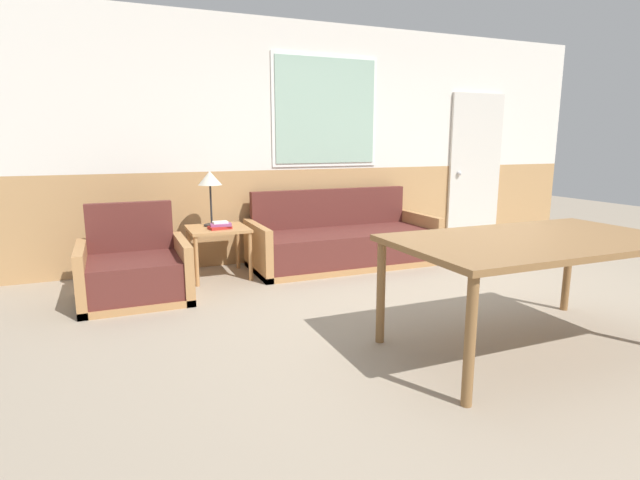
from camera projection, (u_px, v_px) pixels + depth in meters
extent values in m
plane|color=gray|center=(468.00, 325.00, 3.81)|extent=(16.00, 16.00, 0.00)
cube|color=tan|center=(330.00, 212.00, 6.08)|extent=(7.20, 0.06, 1.06)
cube|color=silver|center=(330.00, 98.00, 5.82)|extent=(7.20, 0.06, 1.64)
cube|color=white|center=(326.00, 111.00, 5.79)|extent=(1.32, 0.01, 1.27)
cube|color=#99BCA8|center=(326.00, 111.00, 5.78)|extent=(1.24, 0.02, 1.19)
cube|color=#B27F4C|center=(344.00, 263.00, 5.65)|extent=(2.08, 0.86, 0.06)
cube|color=#5B2823|center=(345.00, 246.00, 5.59)|extent=(1.92, 0.78, 0.33)
cube|color=#5B2823|center=(330.00, 208.00, 5.88)|extent=(1.92, 0.10, 0.44)
cube|color=#B27F4C|center=(258.00, 250.00, 5.22)|extent=(0.08, 0.86, 0.53)
cube|color=#B27F4C|center=(419.00, 236.00, 5.98)|extent=(0.08, 0.86, 0.53)
cube|color=#B27F4C|center=(137.00, 296.00, 4.42)|extent=(0.92, 0.81, 0.06)
cube|color=#5B2823|center=(135.00, 277.00, 4.37)|extent=(0.76, 0.73, 0.32)
cube|color=#5B2823|center=(130.00, 227.00, 4.63)|extent=(0.76, 0.10, 0.45)
cube|color=#B27F4C|center=(82.00, 277.00, 4.22)|extent=(0.08, 0.81, 0.52)
cube|color=#B27F4C|center=(183.00, 267.00, 4.53)|extent=(0.08, 0.81, 0.52)
cube|color=#B27F4C|center=(218.00, 229.00, 5.08)|extent=(0.59, 0.59, 0.03)
cylinder|color=#B27F4C|center=(197.00, 262.00, 4.79)|extent=(0.04, 0.04, 0.49)
cylinder|color=#B27F4C|center=(250.00, 257.00, 4.99)|extent=(0.04, 0.04, 0.49)
cylinder|color=#B27F4C|center=(188.00, 251.00, 5.27)|extent=(0.04, 0.04, 0.49)
cylinder|color=#B27F4C|center=(238.00, 247.00, 5.47)|extent=(0.04, 0.04, 0.49)
cylinder|color=#262628|center=(212.00, 225.00, 5.15)|extent=(0.16, 0.16, 0.02)
cylinder|color=#262628|center=(211.00, 205.00, 5.11)|extent=(0.02, 0.02, 0.40)
cone|color=beige|center=(210.00, 178.00, 5.06)|extent=(0.24, 0.24, 0.14)
cube|color=#B22823|center=(220.00, 228.00, 4.98)|extent=(0.23, 0.17, 0.03)
cube|color=#994C84|center=(221.00, 225.00, 4.98)|extent=(0.22, 0.15, 0.03)
cube|color=white|center=(220.00, 222.00, 4.98)|extent=(0.14, 0.11, 0.02)
cube|color=olive|center=(535.00, 241.00, 3.27)|extent=(1.88, 1.05, 0.04)
cylinder|color=olive|center=(470.00, 342.00, 2.59)|extent=(0.06, 0.06, 0.72)
cylinder|color=olive|center=(381.00, 292.00, 3.43)|extent=(0.06, 0.06, 0.72)
cylinder|color=olive|center=(568.00, 268.00, 4.10)|extent=(0.06, 0.06, 0.72)
cube|color=silver|center=(475.00, 170.00, 6.75)|extent=(0.82, 0.04, 2.00)
sphere|color=silver|center=(459.00, 173.00, 6.61)|extent=(0.06, 0.06, 0.06)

